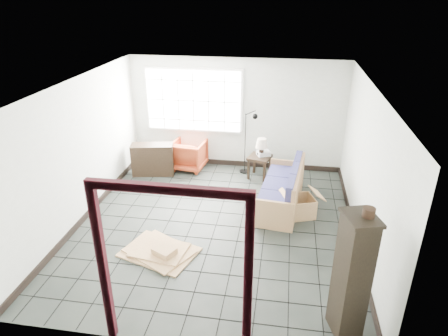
% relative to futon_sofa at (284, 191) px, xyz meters
% --- Properties ---
extents(ground, '(5.50, 5.50, 0.00)m').
position_rel_futon_sofa_xyz_m(ground, '(-1.20, -0.94, -0.31)').
color(ground, black).
rests_on(ground, ground).
extents(room_shell, '(5.02, 5.52, 2.61)m').
position_rel_futon_sofa_xyz_m(room_shell, '(-1.20, -0.91, 1.37)').
color(room_shell, beige).
rests_on(room_shell, ground).
extents(window_panel, '(2.32, 0.08, 1.52)m').
position_rel_futon_sofa_xyz_m(window_panel, '(-2.20, 1.76, 1.29)').
color(window_panel, silver).
rests_on(window_panel, ground).
extents(doorway_trim, '(1.80, 0.08, 2.20)m').
position_rel_futon_sofa_xyz_m(doorway_trim, '(-1.20, -3.64, 1.07)').
color(doorway_trim, '#330B13').
rests_on(doorway_trim, ground).
extents(futon_sofa, '(0.94, 2.00, 0.86)m').
position_rel_futon_sofa_xyz_m(futon_sofa, '(0.00, 0.00, 0.00)').
color(futon_sofa, brown).
rests_on(futon_sofa, ground).
extents(armchair, '(0.82, 0.78, 0.77)m').
position_rel_futon_sofa_xyz_m(armchair, '(-2.29, 1.46, 0.07)').
color(armchair, maroon).
rests_on(armchair, ground).
extents(side_table, '(0.59, 0.59, 0.52)m').
position_rel_futon_sofa_xyz_m(side_table, '(-0.58, 1.21, 0.12)').
color(side_table, black).
rests_on(side_table, ground).
extents(table_lamp, '(0.34, 0.34, 0.43)m').
position_rel_futon_sofa_xyz_m(table_lamp, '(-0.55, 1.22, 0.51)').
color(table_lamp, black).
rests_on(table_lamp, side_table).
extents(projector, '(0.34, 0.32, 0.10)m').
position_rel_futon_sofa_xyz_m(projector, '(-0.50, 1.29, 0.26)').
color(projector, silver).
rests_on(projector, side_table).
extents(floor_lamp, '(0.40, 0.29, 1.54)m').
position_rel_futon_sofa_xyz_m(floor_lamp, '(-0.84, 1.41, 0.51)').
color(floor_lamp, black).
rests_on(floor_lamp, ground).
extents(console_shelf, '(1.00, 0.55, 0.74)m').
position_rel_futon_sofa_xyz_m(console_shelf, '(-3.03, 1.00, 0.06)').
color(console_shelf, black).
rests_on(console_shelf, ground).
extents(tall_shelf, '(0.48, 0.55, 1.70)m').
position_rel_futon_sofa_xyz_m(tall_shelf, '(0.85, -3.11, 0.56)').
color(tall_shelf, black).
rests_on(tall_shelf, ground).
extents(pot, '(0.16, 0.16, 0.11)m').
position_rel_futon_sofa_xyz_m(pot, '(0.92, -3.10, 1.45)').
color(pot, black).
rests_on(pot, tall_shelf).
extents(open_box, '(1.02, 0.74, 0.53)m').
position_rel_futon_sofa_xyz_m(open_box, '(0.29, -0.35, -0.12)').
color(open_box, '#A87651').
rests_on(open_box, ground).
extents(cardboard_pile, '(1.37, 1.17, 0.17)m').
position_rel_futon_sofa_xyz_m(cardboard_pile, '(-1.97, -1.93, -0.27)').
color(cardboard_pile, '#A87651').
rests_on(cardboard_pile, ground).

